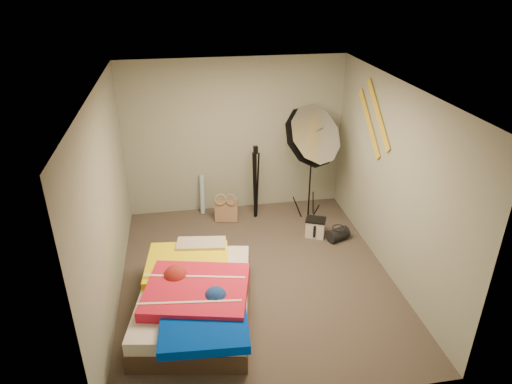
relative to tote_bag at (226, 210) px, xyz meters
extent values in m
plane|color=#51463E|center=(0.22, -1.55, -0.18)|extent=(4.00, 4.00, 0.00)
plane|color=silver|center=(0.22, -1.55, 2.32)|extent=(4.00, 4.00, 0.00)
plane|color=gray|center=(0.22, 0.45, 1.07)|extent=(3.50, 0.00, 3.50)
plane|color=gray|center=(0.22, -3.55, 1.07)|extent=(3.50, 0.00, 3.50)
plane|color=gray|center=(-1.53, -1.55, 1.07)|extent=(0.00, 4.00, 4.00)
plane|color=gray|center=(1.97, -1.55, 1.07)|extent=(0.00, 4.00, 4.00)
cube|color=#A47E63|center=(0.00, 0.00, 0.00)|extent=(0.39, 0.23, 0.37)
cylinder|color=#5793BC|center=(-0.36, 0.35, 0.15)|extent=(0.10, 0.20, 0.66)
cube|color=beige|center=(1.27, -0.70, -0.04)|extent=(0.33, 0.29, 0.27)
cylinder|color=black|center=(1.58, -0.87, -0.08)|extent=(0.37, 0.30, 0.19)
cube|color=gold|center=(1.95, -0.95, 1.77)|extent=(0.02, 0.91, 0.78)
cube|color=gold|center=(1.95, -0.70, 1.57)|extent=(0.02, 0.91, 0.78)
cube|color=#483426|center=(-0.60, -2.15, -0.07)|extent=(1.53, 1.97, 0.23)
cube|color=silver|center=(-0.60, -2.15, 0.13)|extent=(1.49, 1.92, 0.16)
cube|color=yellow|center=(-0.67, -1.73, 0.25)|extent=(1.06, 0.95, 0.12)
cube|color=red|center=(-0.58, -2.29, 0.26)|extent=(1.30, 1.17, 0.14)
cube|color=#0035C6|center=(-0.54, -2.84, 0.24)|extent=(0.94, 0.77, 0.11)
cube|color=#C38FA4|center=(-0.47, -1.41, 0.28)|extent=(0.66, 0.37, 0.12)
cylinder|color=black|center=(1.34, -0.07, 0.58)|extent=(0.03, 0.03, 1.53)
cube|color=black|center=(1.34, -0.07, 1.30)|extent=(0.07, 0.07, 0.10)
cone|color=silver|center=(1.25, -0.26, 1.25)|extent=(0.97, 1.05, 1.12)
cylinder|color=black|center=(0.48, 0.05, 0.38)|extent=(0.04, 0.04, 1.11)
cube|color=black|center=(0.48, 0.05, 0.99)|extent=(0.07, 0.07, 0.12)
camera|label=1|loc=(-0.62, -6.39, 3.52)|focal=32.00mm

